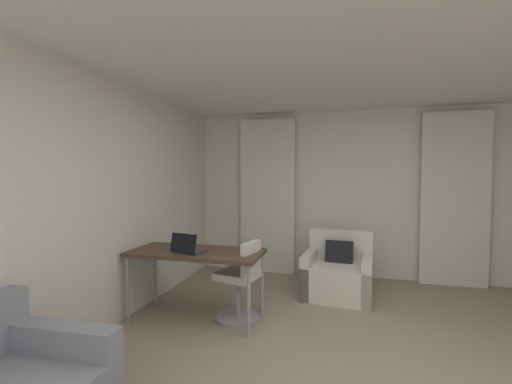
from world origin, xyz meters
TOP-DOWN VIEW (x-y plane):
  - wall_window at (0.00, 3.03)m, footprint 5.12×0.06m
  - wall_left at (-2.53, 0.00)m, footprint 0.06×6.12m
  - ceiling at (0.00, 0.00)m, footprint 5.12×6.12m
  - curtain_left_panel at (-1.38, 2.90)m, footprint 0.90×0.06m
  - curtain_right_panel at (1.38, 2.90)m, footprint 0.90×0.06m
  - armchair at (-0.22, 2.08)m, footprint 0.93×0.89m
  - desk at (-1.73, 0.92)m, footprint 1.46×0.66m
  - desk_chair at (-1.24, 0.99)m, footprint 0.48×0.48m
  - laptop at (-1.78, 0.80)m, footprint 0.37×0.31m

SIDE VIEW (x-z plane):
  - armchair at x=-0.22m, z-range -0.13..0.69m
  - desk_chair at x=-1.24m, z-range -0.05..0.83m
  - desk at x=-1.73m, z-range 0.32..1.08m
  - laptop at x=-1.78m, z-range 0.70..0.91m
  - curtain_left_panel at x=-1.38m, z-range 0.00..2.50m
  - curtain_right_panel at x=1.38m, z-range 0.00..2.50m
  - wall_window at x=0.00m, z-range 0.00..2.60m
  - wall_left at x=-2.53m, z-range 0.00..2.60m
  - ceiling at x=0.00m, z-range 2.60..2.66m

